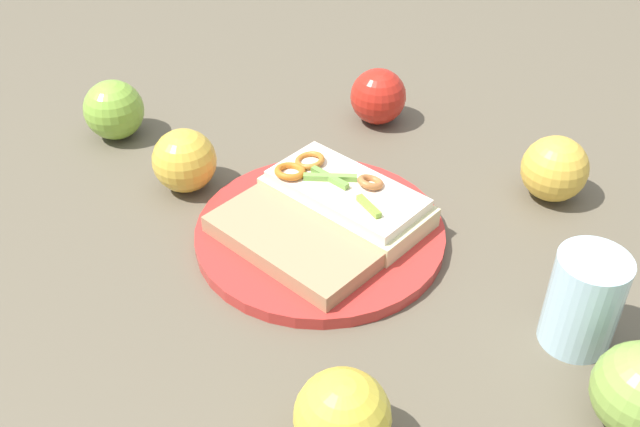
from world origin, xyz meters
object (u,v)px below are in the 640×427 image
bread_slice_side (292,241)px  apple_1 (114,110)px  apple_0 (342,417)px  apple_2 (378,96)px  apple_3 (555,169)px  apple_5 (184,161)px  plate (320,233)px  sandwich (345,197)px  drinking_glass (584,301)px

bread_slice_side → apple_1: size_ratio=2.35×
apple_0 → apple_1: apple_0 is taller
bread_slice_side → apple_2: 0.30m
apple_3 → apple_5: apple_3 is taller
apple_2 → apple_3: 0.25m
bread_slice_side → apple_5: 0.18m
plate → apple_3: apple_3 is taller
apple_1 → apple_5: bearing=120.6°
apple_1 → apple_5: size_ratio=1.02×
apple_3 → apple_0: bearing=41.0°
plate → bread_slice_side: bearing=35.4°
sandwich → apple_3: apple_3 is taller
bread_slice_side → apple_0: bearing=-35.7°
sandwich → apple_1: (0.25, -0.23, 0.01)m
plate → drinking_glass: (-0.20, 0.19, 0.04)m
plate → apple_2: apple_2 is taller
plate → bread_slice_side: (0.04, 0.02, 0.02)m
plate → apple_3: size_ratio=3.55×
sandwich → apple_1: 0.34m
apple_1 → apple_3: (-0.49, 0.24, -0.00)m
apple_5 → bread_slice_side: bearing=122.8°
apple_5 → drinking_glass: size_ratio=0.76×
bread_slice_side → apple_2: bearing=112.0°
apple_3 → apple_5: size_ratio=1.02×
apple_0 → drinking_glass: size_ratio=0.79×
sandwich → drinking_glass: 0.27m
apple_3 → drinking_glass: bearing=69.4°
bread_slice_side → apple_0: apple_0 is taller
apple_0 → apple_5: apple_0 is taller
plate → apple_1: size_ratio=3.52×
apple_2 → apple_5: 0.28m
plate → apple_5: apple_5 is taller
plate → apple_0: apple_0 is taller
apple_1 → drinking_glass: (-0.41, 0.45, 0.01)m
bread_slice_side → drinking_glass: size_ratio=1.83×
sandwich → apple_3: (-0.24, 0.01, 0.01)m
plate → apple_2: (-0.13, -0.22, 0.03)m
apple_2 → apple_0: bearing=70.8°
bread_slice_side → apple_2: apple_2 is taller
apple_2 → apple_5: size_ratio=0.99×
apple_1 → apple_2: bearing=173.7°
plate → sandwich: size_ratio=1.32×
plate → apple_5: size_ratio=3.60×
apple_0 → apple_3: (-0.32, -0.28, -0.00)m
sandwich → drinking_glass: size_ratio=2.09×
apple_0 → apple_3: 0.42m
apple_2 → apple_3: (-0.15, 0.21, 0.00)m
apple_5 → plate: bearing=136.4°
apple_1 → apple_2: (-0.34, 0.04, -0.00)m
apple_3 → apple_5: (0.41, -0.11, -0.00)m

